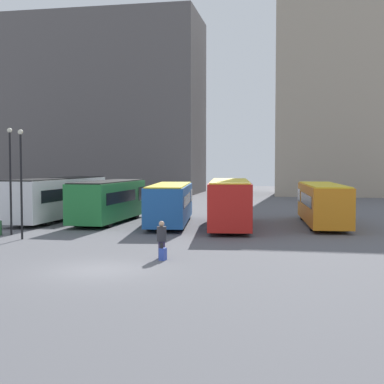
# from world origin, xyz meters

# --- Properties ---
(ground_plane) EXTENTS (160.00, 160.00, 0.00)m
(ground_plane) POSITION_xyz_m (0.00, 0.00, 0.00)
(ground_plane) COLOR #56565B
(building_block_left) EXTENTS (28.09, 12.41, 24.86)m
(building_block_left) POSITION_xyz_m (-19.40, 54.01, 12.43)
(building_block_left) COLOR #5B5656
(building_block_left) RESTS_ON ground_plane
(building_block_right) EXTENTS (16.90, 11.61, 29.16)m
(building_block_right) POSITION_xyz_m (13.80, 54.01, 14.58)
(building_block_right) COLOR tan
(building_block_right) RESTS_ON ground_plane
(bus_0) EXTENTS (2.82, 12.44, 3.14)m
(bus_0) POSITION_xyz_m (-9.58, 17.53, 1.71)
(bus_0) COLOR silver
(bus_0) RESTS_ON ground_plane
(bus_1) EXTENTS (2.81, 9.34, 2.97)m
(bus_1) POSITION_xyz_m (-5.29, 16.33, 1.61)
(bus_1) COLOR #237A38
(bus_1) RESTS_ON ground_plane
(bus_2) EXTENTS (3.76, 10.24, 2.78)m
(bus_2) POSITION_xyz_m (-0.71, 15.89, 1.52)
(bus_2) COLOR #1E56A3
(bus_2) RESTS_ON ground_plane
(bus_3) EXTENTS (3.77, 10.54, 3.10)m
(bus_3) POSITION_xyz_m (3.49, 15.22, 1.68)
(bus_3) COLOR red
(bus_3) RESTS_ON ground_plane
(bus_4) EXTENTS (3.24, 10.48, 2.82)m
(bus_4) POSITION_xyz_m (9.58, 17.47, 1.53)
(bus_4) COLOR orange
(bus_4) RESTS_ON ground_plane
(traveler) EXTENTS (0.49, 0.49, 1.66)m
(traveler) POSITION_xyz_m (1.86, 3.05, 0.99)
(traveler) COLOR #382D4C
(traveler) RESTS_ON ground_plane
(suitcase) EXTENTS (0.31, 0.36, 0.78)m
(suitcase) POSITION_xyz_m (2.03, 2.57, 0.28)
(suitcase) COLOR #334CB2
(suitcase) RESTS_ON ground_plane
(lamp_post_0) EXTENTS (0.28, 0.28, 6.08)m
(lamp_post_0) POSITION_xyz_m (-7.19, 7.37, 3.55)
(lamp_post_0) COLOR black
(lamp_post_0) RESTS_ON ground_plane
(lamp_post_1) EXTENTS (0.28, 0.28, 6.28)m
(lamp_post_1) POSITION_xyz_m (-8.70, 8.90, 3.65)
(lamp_post_1) COLOR black
(lamp_post_1) RESTS_ON ground_plane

